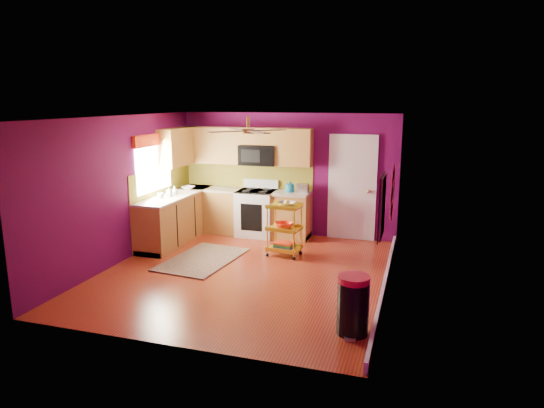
% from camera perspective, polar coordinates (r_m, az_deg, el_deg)
% --- Properties ---
extents(ground, '(5.00, 5.00, 0.00)m').
position_cam_1_polar(ground, '(7.98, -3.14, -8.05)').
color(ground, maroon).
rests_on(ground, ground).
extents(room_envelope, '(4.54, 5.04, 2.52)m').
position_cam_1_polar(room_envelope, '(7.57, -3.10, 3.60)').
color(room_envelope, '#570A46').
rests_on(room_envelope, ground).
extents(lower_cabinets, '(2.81, 2.31, 0.94)m').
position_cam_1_polar(lower_cabinets, '(9.96, -6.81, -1.38)').
color(lower_cabinets, olive).
rests_on(lower_cabinets, ground).
extents(electric_range, '(0.76, 0.66, 1.13)m').
position_cam_1_polar(electric_range, '(9.98, -1.80, -0.98)').
color(electric_range, white).
rests_on(electric_range, ground).
extents(upper_cabinetry, '(2.80, 2.30, 1.26)m').
position_cam_1_polar(upper_cabinetry, '(10.01, -5.63, 6.64)').
color(upper_cabinetry, olive).
rests_on(upper_cabinetry, ground).
extents(left_window, '(0.08, 1.35, 1.08)m').
position_cam_1_polar(left_window, '(9.46, -13.76, 5.65)').
color(left_window, white).
rests_on(left_window, ground).
extents(panel_door, '(0.95, 0.11, 2.15)m').
position_cam_1_polar(panel_door, '(9.72, 9.41, 1.76)').
color(panel_door, white).
rests_on(panel_door, ground).
extents(right_wall_art, '(0.04, 2.74, 1.04)m').
position_cam_1_polar(right_wall_art, '(6.81, 13.52, 0.70)').
color(right_wall_art, black).
rests_on(right_wall_art, ground).
extents(ceiling_fan, '(1.01, 1.01, 0.26)m').
position_cam_1_polar(ceiling_fan, '(7.69, -2.82, 8.68)').
color(ceiling_fan, '#BF8C3F').
rests_on(ceiling_fan, ground).
extents(shag_rug, '(1.20, 1.79, 0.02)m').
position_cam_1_polar(shag_rug, '(8.65, -8.18, -6.46)').
color(shag_rug, black).
rests_on(shag_rug, ground).
extents(rolling_cart, '(0.61, 0.48, 1.03)m').
position_cam_1_polar(rolling_cart, '(8.66, 1.49, -2.74)').
color(rolling_cart, gold).
rests_on(rolling_cart, ground).
extents(trash_can, '(0.46, 0.47, 0.73)m').
position_cam_1_polar(trash_can, '(5.98, 9.52, -11.65)').
color(trash_can, black).
rests_on(trash_can, ground).
extents(teal_kettle, '(0.18, 0.18, 0.21)m').
position_cam_1_polar(teal_kettle, '(9.73, 2.13, 1.92)').
color(teal_kettle, '#1576A0').
rests_on(teal_kettle, lower_cabinets).
extents(toaster, '(0.22, 0.15, 0.18)m').
position_cam_1_polar(toaster, '(9.68, 3.64, 1.88)').
color(toaster, beige).
rests_on(toaster, lower_cabinets).
extents(soap_bottle_a, '(0.09, 0.09, 0.19)m').
position_cam_1_polar(soap_bottle_a, '(9.48, -12.00, 1.47)').
color(soap_bottle_a, '#EA3F72').
rests_on(soap_bottle_a, lower_cabinets).
extents(soap_bottle_b, '(0.13, 0.13, 0.16)m').
position_cam_1_polar(soap_bottle_b, '(9.67, -11.39, 1.60)').
color(soap_bottle_b, white).
rests_on(soap_bottle_b, lower_cabinets).
extents(counter_dish, '(0.26, 0.26, 0.06)m').
position_cam_1_polar(counter_dish, '(10.17, -9.82, 1.90)').
color(counter_dish, white).
rests_on(counter_dish, lower_cabinets).
extents(counter_cup, '(0.13, 0.13, 0.10)m').
position_cam_1_polar(counter_cup, '(9.37, -12.97, 1.00)').
color(counter_cup, white).
rests_on(counter_cup, lower_cabinets).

